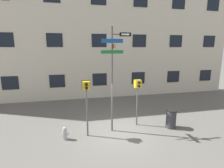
{
  "coord_description": "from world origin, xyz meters",
  "views": [
    {
      "loc": [
        -2.09,
        -7.94,
        4.24
      ],
      "look_at": [
        -0.29,
        0.24,
        2.48
      ],
      "focal_mm": 28.0,
      "sensor_mm": 36.0,
      "label": 1
    }
  ],
  "objects_px": {
    "fire_hydrant": "(65,133)",
    "trash_bin": "(171,119)",
    "street_sign_pole": "(113,71)",
    "pedestrian_signal_left": "(86,93)",
    "pedestrian_signal_right": "(138,89)"
  },
  "relations": [
    {
      "from": "pedestrian_signal_left",
      "to": "trash_bin",
      "type": "distance_m",
      "value": 4.74
    },
    {
      "from": "trash_bin",
      "to": "street_sign_pole",
      "type": "bearing_deg",
      "value": 174.16
    },
    {
      "from": "pedestrian_signal_right",
      "to": "fire_hydrant",
      "type": "distance_m",
      "value": 4.29
    },
    {
      "from": "fire_hydrant",
      "to": "street_sign_pole",
      "type": "bearing_deg",
      "value": 8.78
    },
    {
      "from": "fire_hydrant",
      "to": "trash_bin",
      "type": "distance_m",
      "value": 5.51
    },
    {
      "from": "street_sign_pole",
      "to": "fire_hydrant",
      "type": "bearing_deg",
      "value": -171.22
    },
    {
      "from": "street_sign_pole",
      "to": "trash_bin",
      "type": "distance_m",
      "value": 4.07
    },
    {
      "from": "fire_hydrant",
      "to": "trash_bin",
      "type": "bearing_deg",
      "value": 0.57
    },
    {
      "from": "street_sign_pole",
      "to": "pedestrian_signal_left",
      "type": "relative_size",
      "value": 1.9
    },
    {
      "from": "fire_hydrant",
      "to": "trash_bin",
      "type": "xyz_separation_m",
      "value": [
        5.51,
        0.05,
        0.21
      ]
    },
    {
      "from": "street_sign_pole",
      "to": "fire_hydrant",
      "type": "distance_m",
      "value": 3.73
    },
    {
      "from": "pedestrian_signal_left",
      "to": "pedestrian_signal_right",
      "type": "xyz_separation_m",
      "value": [
        2.76,
        0.65,
        -0.1
      ]
    },
    {
      "from": "pedestrian_signal_left",
      "to": "pedestrian_signal_right",
      "type": "distance_m",
      "value": 2.84
    },
    {
      "from": "street_sign_pole",
      "to": "trash_bin",
      "type": "xyz_separation_m",
      "value": [
        3.1,
        -0.32,
        -2.62
      ]
    },
    {
      "from": "pedestrian_signal_left",
      "to": "fire_hydrant",
      "type": "bearing_deg",
      "value": -173.75
    }
  ]
}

